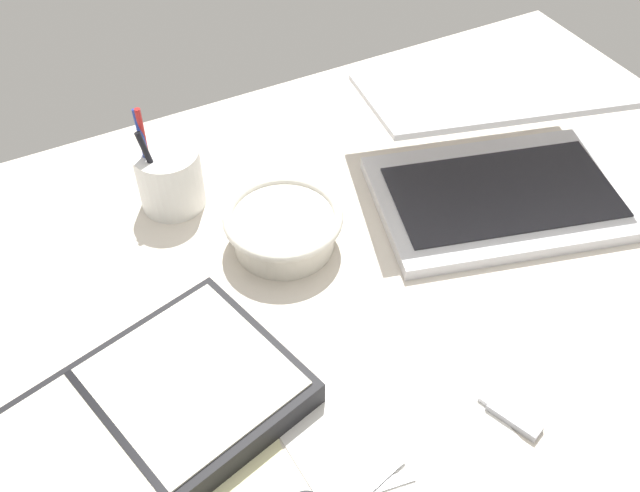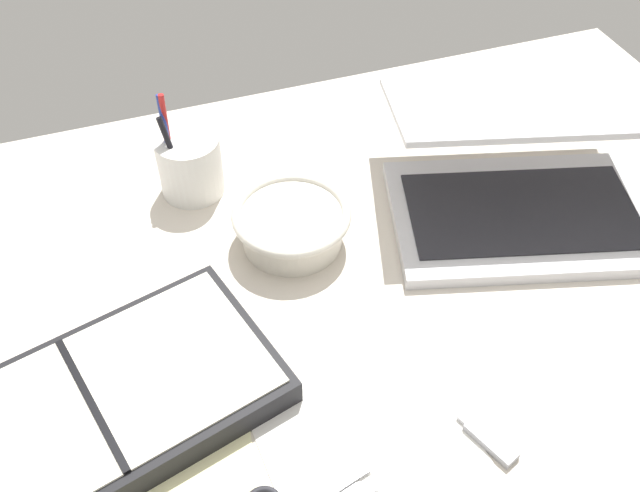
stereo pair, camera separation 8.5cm
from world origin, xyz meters
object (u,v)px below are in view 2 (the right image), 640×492
laptop (521,177)px  pen_cup (190,164)px  bowl (292,224)px  planner (95,412)px

laptop → pen_cup: 45.55cm
laptop → bowl: 31.75cm
bowl → planner: bowl is taller
pen_cup → planner: pen_cup is taller
bowl → planner: (-27.83, -18.96, -1.21)cm
bowl → pen_cup: pen_cup is taller
laptop → bowl: (-31.48, 3.55, -2.11)cm
bowl → pen_cup: (-10.29, 14.60, 1.48)cm
bowl → pen_cup: bearing=125.2°
pen_cup → planner: 37.96cm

